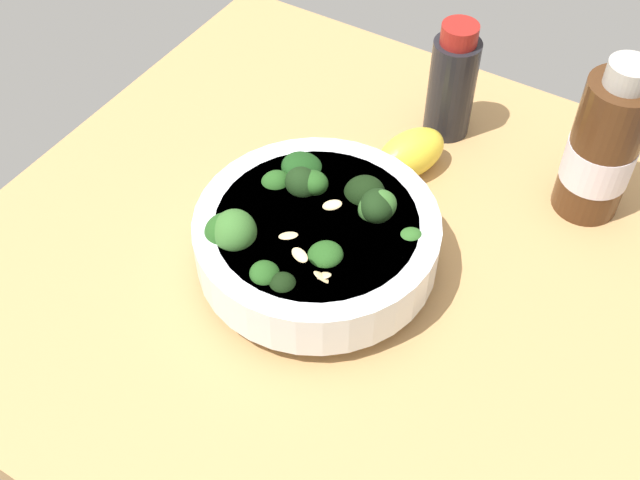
{
  "coord_description": "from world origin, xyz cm",
  "views": [
    {
      "loc": [
        25.6,
        -44.74,
        59.18
      ],
      "look_at": [
        0.33,
        -3.06,
        4.0
      ],
      "focal_mm": 44.92,
      "sensor_mm": 36.0,
      "label": 1
    }
  ],
  "objects_px": {
    "bowl_of_broccoli": "(318,237)",
    "bottle_tall": "(603,148)",
    "bottle_short": "(452,83)",
    "lemon_wedge": "(411,154)"
  },
  "relations": [
    {
      "from": "bottle_tall",
      "to": "bowl_of_broccoli",
      "type": "bearing_deg",
      "value": -131.68
    },
    {
      "from": "bowl_of_broccoli",
      "to": "lemon_wedge",
      "type": "distance_m",
      "value": 0.16
    },
    {
      "from": "bottle_tall",
      "to": "bottle_short",
      "type": "distance_m",
      "value": 0.18
    },
    {
      "from": "lemon_wedge",
      "to": "bowl_of_broccoli",
      "type": "bearing_deg",
      "value": -94.87
    },
    {
      "from": "lemon_wedge",
      "to": "bottle_tall",
      "type": "xyz_separation_m",
      "value": [
        0.18,
        0.05,
        0.05
      ]
    },
    {
      "from": "bowl_of_broccoli",
      "to": "lemon_wedge",
      "type": "height_order",
      "value": "bowl_of_broccoli"
    },
    {
      "from": "bowl_of_broccoli",
      "to": "lemon_wedge",
      "type": "bearing_deg",
      "value": 85.13
    },
    {
      "from": "lemon_wedge",
      "to": "bottle_short",
      "type": "height_order",
      "value": "bottle_short"
    },
    {
      "from": "bowl_of_broccoli",
      "to": "lemon_wedge",
      "type": "relative_size",
      "value": 2.71
    },
    {
      "from": "bowl_of_broccoli",
      "to": "bottle_tall",
      "type": "relative_size",
      "value": 1.29
    }
  ]
}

